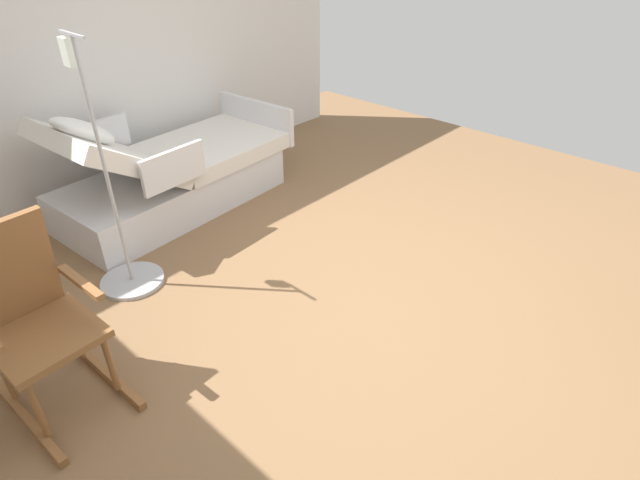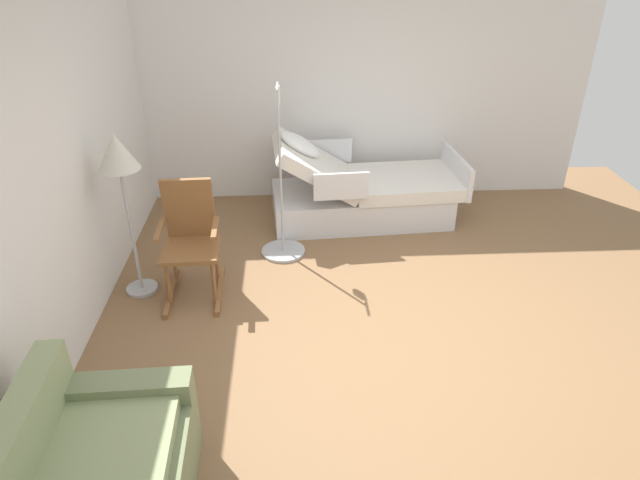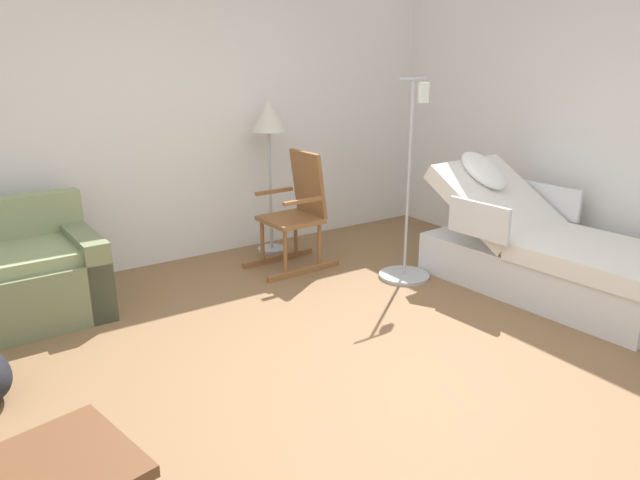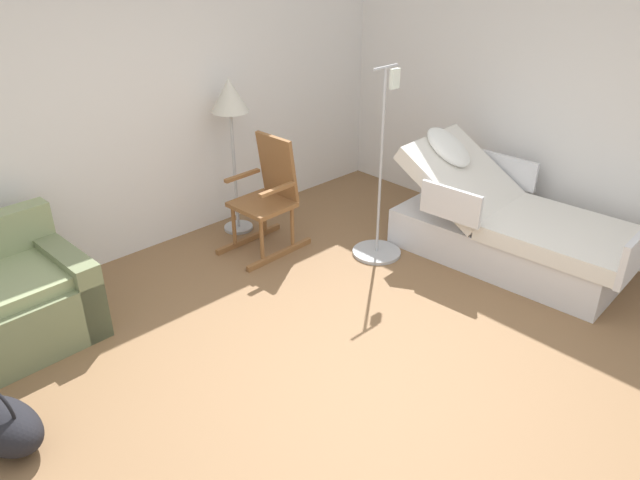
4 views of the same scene
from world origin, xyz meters
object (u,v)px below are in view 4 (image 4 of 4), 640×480
(rocking_chair, at_px, (268,197))
(floor_lamp, at_px, (230,106))
(duffel_bag, at_px, (4,426))
(iv_pole, at_px, (378,229))
(hospital_bed, at_px, (509,230))

(rocking_chair, bearing_deg, floor_lamp, 89.58)
(duffel_bag, height_order, iv_pole, iv_pole)
(hospital_bed, xyz_separation_m, rocking_chair, (-1.34, 1.66, 0.19))
(rocking_chair, xyz_separation_m, duffel_bag, (-2.66, -0.84, -0.35))
(hospital_bed, height_order, duffel_bag, hospital_bed)
(hospital_bed, xyz_separation_m, duffel_bag, (-3.99, 0.82, -0.16))
(hospital_bed, relative_size, duffel_bag, 3.37)
(duffel_bag, bearing_deg, floor_lamp, 26.68)
(floor_lamp, bearing_deg, rocking_chair, -90.42)
(floor_lamp, distance_m, duffel_bag, 3.16)
(rocking_chair, distance_m, duffel_bag, 2.81)
(floor_lamp, distance_m, iv_pole, 1.73)
(iv_pole, bearing_deg, hospital_bed, -50.50)
(rocking_chair, bearing_deg, hospital_bed, -51.19)
(hospital_bed, distance_m, duffel_bag, 4.08)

